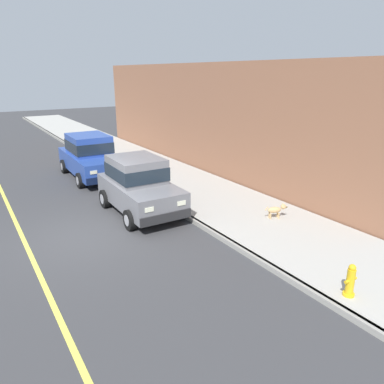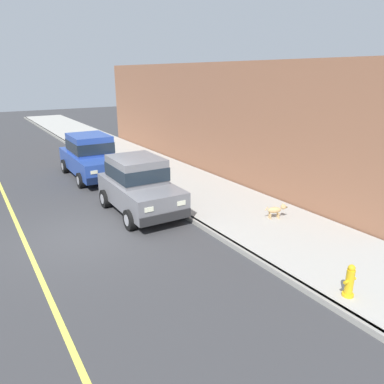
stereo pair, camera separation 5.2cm
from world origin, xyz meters
TOP-DOWN VIEW (x-y plane):
  - ground_plane at (0.00, 0.00)m, footprint 80.00×80.00m
  - curb at (3.20, 0.00)m, footprint 0.16×64.00m
  - sidewalk at (5.00, 0.00)m, footprint 3.60×64.00m
  - lane_centre_line at (-1.60, 0.00)m, footprint 0.12×57.60m
  - car_grey_hatchback at (2.15, 0.98)m, footprint 2.00×3.82m
  - car_blue_sedan at (2.16, 6.22)m, footprint 2.09×4.63m
  - dog_tan at (5.44, -2.18)m, footprint 0.71×0.38m
  - fire_hydrant at (3.65, -6.10)m, footprint 0.34×0.24m
  - building_facade at (7.10, 5.03)m, footprint 0.50×20.00m

SIDE VIEW (x-z plane):
  - ground_plane at x=0.00m, z-range 0.00..0.00m
  - lane_centre_line at x=-1.60m, z-range 0.00..0.01m
  - curb at x=3.20m, z-range 0.00..0.14m
  - sidewalk at x=5.00m, z-range 0.00..0.14m
  - dog_tan at x=5.44m, z-range 0.18..0.67m
  - fire_hydrant at x=3.65m, z-range 0.11..0.84m
  - car_grey_hatchback at x=2.15m, z-range 0.04..1.92m
  - car_blue_sedan at x=2.16m, z-range 0.02..1.94m
  - building_facade at x=7.10m, z-range 0.00..4.97m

